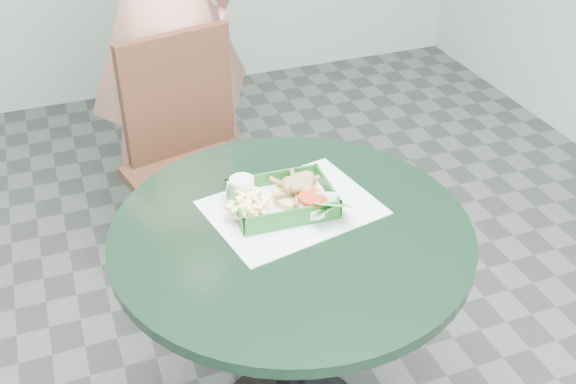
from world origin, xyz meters
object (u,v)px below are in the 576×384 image
object	(u,v)px
cafe_table	(291,285)
food_basket	(282,209)
dining_chair	(189,150)
sauce_ramekin	(241,191)
crab_sandwich	(298,194)

from	to	relation	value
cafe_table	food_basket	size ratio (longest dim) A/B	3.55
dining_chair	food_basket	bearing A→B (deg)	-97.10
dining_chair	food_basket	size ratio (longest dim) A/B	3.71
sauce_ramekin	cafe_table	bearing A→B (deg)	-61.32
crab_sandwich	dining_chair	bearing A→B (deg)	99.21
dining_chair	crab_sandwich	bearing A→B (deg)	-93.79
cafe_table	dining_chair	distance (m)	0.85
food_basket	dining_chair	bearing A→B (deg)	95.90
dining_chair	food_basket	world-z (taller)	dining_chair
food_basket	sauce_ramekin	size ratio (longest dim) A/B	3.97
cafe_table	food_basket	xyz separation A→B (m)	(0.01, 0.08, 0.19)
cafe_table	crab_sandwich	size ratio (longest dim) A/B	6.81
dining_chair	crab_sandwich	size ratio (longest dim) A/B	7.13
sauce_ramekin	food_basket	bearing A→B (deg)	-35.89
crab_sandwich	sauce_ramekin	xyz separation A→B (m)	(-0.13, 0.06, 0.00)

